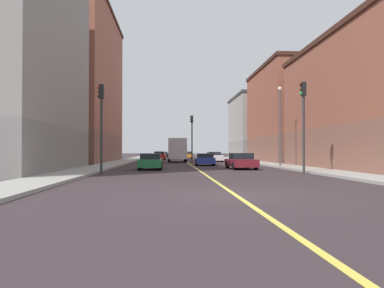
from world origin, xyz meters
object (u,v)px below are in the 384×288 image
Objects in this scene: car_blue at (205,159)px; car_green at (151,162)px; car_red at (160,156)px; traffic_light_median_far at (192,132)px; car_orange at (187,155)px; building_left_mid at (294,115)px; building_left_far at (259,127)px; car_black at (164,155)px; building_left_near at (375,104)px; car_white at (214,157)px; traffic_light_right_near at (101,116)px; car_maroon at (241,161)px; street_lamp_left_near at (280,118)px; building_right_midblock at (75,86)px; box_truck at (177,150)px; traffic_light_left_near at (303,114)px.

car_green is (-5.07, -8.29, 0.02)m from car_blue.
traffic_light_median_far is at bearing -73.43° from car_red.
car_red is at bearing -112.99° from car_orange.
building_left_mid reaches higher than car_red.
building_left_far reaches higher than car_black.
car_orange is at bearing 105.76° from building_left_near.
car_white reaches higher than car_black.
car_red is at bearing 121.89° from car_white.
building_left_far is 2.79× the size of traffic_light_right_near.
traffic_light_right_near is 12.25m from car_maroon.
car_green is at bearing -114.64° from building_left_far.
building_left_near is 18.47m from car_green.
traffic_light_right_near is 16.68m from street_lamp_left_near.
car_red is 1.14× the size of car_green.
traffic_light_median_far reaches higher than car_black.
building_left_far is 3.44× the size of car_red.
building_right_midblock is 31.82m from car_orange.
building_left_near is 39.78m from building_left_far.
traffic_light_median_far is at bearing 114.63° from street_lamp_left_near.
building_left_mid is 23.38m from car_red.
car_red is (-11.39, 30.08, -3.74)m from street_lamp_left_near.
car_green is (0.13, -33.05, -0.05)m from car_red.
car_white is at bearing -84.09° from car_orange.
building_left_near is 3.32× the size of traffic_light_right_near.
car_blue is (7.91, 14.20, -3.10)m from traffic_light_right_near.
building_left_mid is at bearing -37.63° from car_red.
traffic_light_right_near reaches higher than car_black.
building_left_far is 0.71× the size of building_right_midblock.
car_orange is at bearing 81.31° from traffic_light_right_near.
car_red is at bearing 142.37° from building_left_mid.
box_truck is (-15.38, -19.18, -4.10)m from building_left_far.
building_left_far is at bearing 51.27° from box_truck.
building_right_midblock reaches higher than car_blue.
traffic_light_left_near is (-7.62, -44.85, -1.83)m from building_left_far.
traffic_light_right_near reaches higher than car_blue.
street_lamp_left_near reaches higher than car_green.
traffic_light_right_near reaches higher than car_white.
car_white is (17.86, 2.28, -9.01)m from building_right_midblock.
building_left_mid is at bearing 50.47° from traffic_light_right_near.
traffic_light_median_far reaches higher than car_blue.
traffic_light_right_near is 1.41× the size of car_green.
traffic_light_left_near is 0.92× the size of box_truck.
building_left_far is 2.44× the size of box_truck.
building_left_near is at bearing -53.26° from box_truck.
car_maroon is (-10.59, -38.66, -5.08)m from building_left_far.
car_black is (-10.01, 56.54, -3.27)m from traffic_light_left_near.
building_left_mid is at bearing 90.00° from building_left_near.
traffic_light_right_near is at bearing -101.71° from box_truck.
car_white is (2.36, 12.61, 0.05)m from car_blue.
box_truck is (-4.95, -1.14, 0.96)m from car_white.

